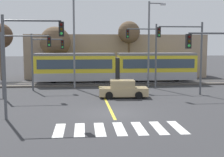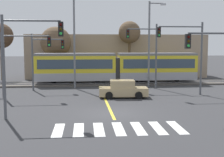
% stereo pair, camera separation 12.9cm
% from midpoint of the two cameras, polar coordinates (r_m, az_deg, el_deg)
% --- Properties ---
extents(ground_plane, '(200.00, 200.00, 0.00)m').
position_cam_midpoint_polar(ground_plane, '(21.16, 0.11, -6.40)').
color(ground_plane, '#333335').
extents(track_bed, '(120.00, 4.00, 0.18)m').
position_cam_midpoint_polar(track_bed, '(36.17, -2.41, -0.92)').
color(track_bed, '#4C4742').
rests_on(track_bed, ground).
extents(rail_near, '(120.00, 0.08, 0.10)m').
position_cam_midpoint_polar(rail_near, '(35.44, -2.34, -0.84)').
color(rail_near, '#939399').
rests_on(rail_near, track_bed).
extents(rail_far, '(120.00, 0.08, 0.10)m').
position_cam_midpoint_polar(rail_far, '(36.87, -2.48, -0.56)').
color(rail_far, '#939399').
rests_on(rail_far, track_bed).
extents(light_rail_tram, '(18.50, 2.64, 3.43)m').
position_cam_midpoint_polar(light_rail_tram, '(36.16, 0.94, 2.20)').
color(light_rail_tram, '#9E9EA3').
rests_on(light_rail_tram, track_bed).
extents(crosswalk_stripe_0, '(0.60, 2.81, 0.01)m').
position_cam_midpoint_polar(crosswalk_stripe_0, '(17.39, -9.57, -9.30)').
color(crosswalk_stripe_0, silver).
rests_on(crosswalk_stripe_0, ground).
extents(crosswalk_stripe_1, '(0.60, 2.81, 0.01)m').
position_cam_midpoint_polar(crosswalk_stripe_1, '(17.34, -5.89, -9.29)').
color(crosswalk_stripe_1, silver).
rests_on(crosswalk_stripe_1, ground).
extents(crosswalk_stripe_2, '(0.60, 2.81, 0.01)m').
position_cam_midpoint_polar(crosswalk_stripe_2, '(17.36, -2.21, -9.25)').
color(crosswalk_stripe_2, silver).
rests_on(crosswalk_stripe_2, ground).
extents(crosswalk_stripe_3, '(0.60, 2.81, 0.01)m').
position_cam_midpoint_polar(crosswalk_stripe_3, '(17.44, 1.44, -9.16)').
color(crosswalk_stripe_3, silver).
rests_on(crosswalk_stripe_3, ground).
extents(crosswalk_stripe_4, '(0.60, 2.81, 0.01)m').
position_cam_midpoint_polar(crosswalk_stripe_4, '(17.60, 5.05, -9.05)').
color(crosswalk_stripe_4, silver).
rests_on(crosswalk_stripe_4, ground).
extents(crosswalk_stripe_5, '(0.60, 2.81, 0.01)m').
position_cam_midpoint_polar(crosswalk_stripe_5, '(17.82, 8.58, -8.90)').
color(crosswalk_stripe_5, silver).
rests_on(crosswalk_stripe_5, ground).
extents(crosswalk_stripe_6, '(0.60, 2.81, 0.01)m').
position_cam_midpoint_polar(crosswalk_stripe_6, '(18.11, 12.00, -8.72)').
color(crosswalk_stripe_6, silver).
rests_on(crosswalk_stripe_6, ground).
extents(lane_centre_line, '(0.20, 15.15, 0.01)m').
position_cam_midpoint_polar(lane_centre_line, '(26.74, -1.17, -3.70)').
color(lane_centre_line, gold).
rests_on(lane_centre_line, ground).
extents(sedan_crossing, '(4.32, 2.16, 1.52)m').
position_cam_midpoint_polar(sedan_crossing, '(27.28, 2.18, -2.02)').
color(sedan_crossing, tan).
rests_on(sedan_crossing, ground).
extents(traffic_light_near_left, '(3.75, 0.38, 6.42)m').
position_cam_midpoint_polar(traffic_light_near_left, '(19.87, -15.71, 4.95)').
color(traffic_light_near_left, '#515459').
rests_on(traffic_light_near_left, ground).
extents(traffic_light_mid_left, '(4.25, 0.38, 5.66)m').
position_cam_midpoint_polar(traffic_light_mid_left, '(27.94, -16.36, 4.40)').
color(traffic_light_mid_left, '#515459').
rests_on(traffic_light_mid_left, ground).
extents(traffic_light_mid_right, '(4.25, 0.38, 6.62)m').
position_cam_midpoint_polar(traffic_light_mid_right, '(29.07, 13.68, 5.63)').
color(traffic_light_mid_right, '#515459').
rests_on(traffic_light_mid_right, ground).
extents(traffic_light_far_left, '(3.25, 0.38, 5.67)m').
position_cam_midpoint_polar(traffic_light_far_left, '(31.87, -12.28, 4.42)').
color(traffic_light_far_left, '#515459').
rests_on(traffic_light_far_left, ground).
extents(traffic_light_far_right, '(3.25, 0.38, 6.71)m').
position_cam_midpoint_polar(traffic_light_far_right, '(32.43, 6.50, 5.72)').
color(traffic_light_far_right, '#515459').
rests_on(traffic_light_far_right, ground).
extents(traffic_light_near_right, '(3.75, 0.38, 5.69)m').
position_cam_midpoint_polar(traffic_light_near_right, '(20.93, 19.51, 3.62)').
color(traffic_light_near_right, '#515459').
rests_on(traffic_light_near_right, ground).
extents(street_lamp_centre, '(1.86, 0.28, 9.73)m').
position_cam_midpoint_polar(street_lamp_centre, '(32.68, -6.55, 7.62)').
color(street_lamp_centre, slate).
rests_on(street_lamp_centre, ground).
extents(street_lamp_east, '(1.85, 0.28, 9.14)m').
position_cam_midpoint_polar(street_lamp_east, '(33.84, 7.15, 7.06)').
color(street_lamp_east, slate).
rests_on(street_lamp_east, ground).
extents(bare_tree_far_west, '(3.19, 3.19, 7.27)m').
position_cam_midpoint_polar(bare_tree_far_west, '(42.58, -19.59, 7.28)').
color(bare_tree_far_west, brown).
rests_on(bare_tree_far_west, ground).
extents(bare_tree_west, '(3.83, 3.83, 6.80)m').
position_cam_midpoint_polar(bare_tree_west, '(39.55, -10.17, 6.54)').
color(bare_tree_west, brown).
rests_on(bare_tree_west, ground).
extents(bare_tree_east, '(2.86, 2.86, 7.60)m').
position_cam_midpoint_polar(bare_tree_east, '(40.90, 3.31, 8.33)').
color(bare_tree_east, brown).
rests_on(bare_tree_east, ground).
extents(building_backdrop_far, '(24.79, 6.00, 5.92)m').
position_cam_midpoint_polar(building_backdrop_far, '(44.82, 0.83, 4.17)').
color(building_backdrop_far, gray).
rests_on(building_backdrop_far, ground).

